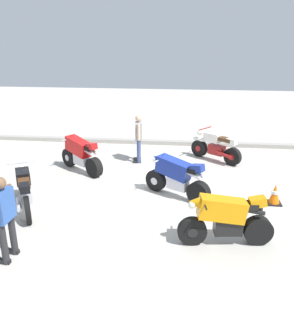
% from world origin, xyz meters
% --- Properties ---
extents(ground_plane, '(40.00, 40.00, 0.00)m').
position_xyz_m(ground_plane, '(0.00, 0.00, 0.00)').
color(ground_plane, '#B7B2A8').
extents(curb_edge, '(14.00, 0.30, 0.15)m').
position_xyz_m(curb_edge, '(0.00, 4.60, 0.07)').
color(curb_edge, '#9C978F').
rests_on(curb_edge, ground).
extents(motorcycle_red_sportbike, '(1.64, 1.37, 1.14)m').
position_xyz_m(motorcycle_red_sportbike, '(-2.56, 1.33, 0.59)').
color(motorcycle_red_sportbike, black).
rests_on(motorcycle_red_sportbike, ground).
extents(motorcycle_blue_sportbike, '(1.76, 1.18, 1.14)m').
position_xyz_m(motorcycle_blue_sportbike, '(0.49, -0.26, 0.59)').
color(motorcycle_blue_sportbike, black).
rests_on(motorcycle_blue_sportbike, ground).
extents(motorcycle_cream_vintage, '(1.63, 1.33, 1.07)m').
position_xyz_m(motorcycle_cream_vintage, '(1.73, 2.82, 0.49)').
color(motorcycle_cream_vintage, black).
rests_on(motorcycle_cream_vintage, ground).
extents(motorcycle_black_cruiser, '(1.07, 1.91, 1.09)m').
position_xyz_m(motorcycle_black_cruiser, '(-3.15, -1.42, 0.52)').
color(motorcycle_black_cruiser, black).
rests_on(motorcycle_black_cruiser, ground).
extents(motorcycle_orange_sportbike, '(1.96, 0.70, 1.14)m').
position_xyz_m(motorcycle_orange_sportbike, '(1.56, -2.45, 0.59)').
color(motorcycle_orange_sportbike, black).
rests_on(motorcycle_orange_sportbike, ground).
extents(person_in_gray_shirt, '(0.35, 0.63, 1.61)m').
position_xyz_m(person_in_gray_shirt, '(-0.87, 2.46, 0.90)').
color(person_in_gray_shirt, '#384772').
rests_on(person_in_gray_shirt, ground).
extents(person_in_blue_shirt, '(0.32, 0.66, 1.69)m').
position_xyz_m(person_in_blue_shirt, '(-2.57, -3.44, 0.97)').
color(person_in_blue_shirt, '#262628').
rests_on(person_in_blue_shirt, ground).
extents(traffic_cone, '(0.36, 0.36, 0.53)m').
position_xyz_m(traffic_cone, '(3.00, -0.40, 0.26)').
color(traffic_cone, black).
rests_on(traffic_cone, ground).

